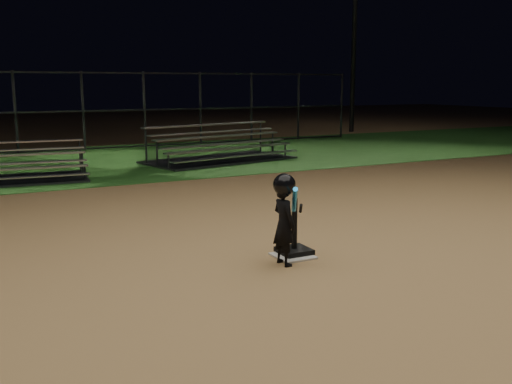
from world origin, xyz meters
The scene contains 9 objects.
ground centered at (0.00, 0.00, 0.00)m, with size 80.00×80.00×0.00m, color #A97F4C.
grass_strip centered at (0.00, 10.00, 0.01)m, with size 60.00×8.00×0.01m, color #22541B.
home_plate centered at (0.00, 0.00, 0.01)m, with size 0.45×0.45×0.02m, color beige.
batting_tee centered at (0.06, 0.07, 0.15)m, with size 0.38×0.38×0.70m.
child_batter centered at (-0.25, -0.21, 0.58)m, with size 0.40×0.58×1.09m.
bleacher_left centered at (-2.76, 7.58, 0.17)m, with size 3.56×1.96×0.84m.
bleacher_right centered at (2.79, 8.57, 0.21)m, with size 4.38×2.78×0.99m.
backstop_fence centered at (0.00, 13.00, 1.25)m, with size 20.08×0.08×2.50m.
light_pole_right centered at (12.00, 14.94, 4.95)m, with size 0.90×0.53×8.30m.
Camera 1 is at (-3.54, -5.87, 2.11)m, focal length 40.33 mm.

